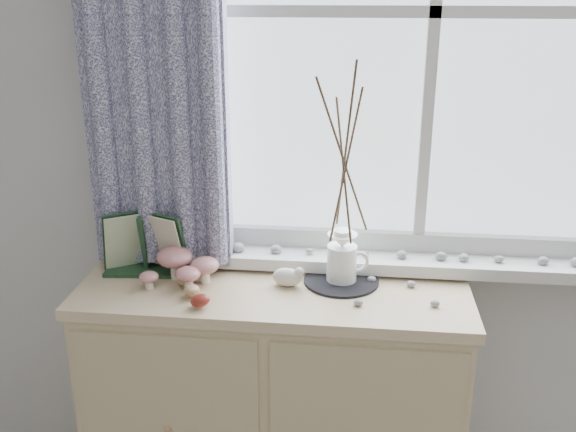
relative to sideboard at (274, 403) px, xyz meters
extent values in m
cube|color=silver|center=(0.15, 0.25, 0.87)|extent=(4.00, 0.04, 2.60)
cube|color=silver|center=(0.45, 0.25, 1.22)|extent=(1.30, 0.01, 1.40)
cube|color=silver|center=(0.45, 0.17, 0.45)|extent=(1.45, 0.16, 0.04)
cube|color=#0B0A37|center=(-0.37, 0.12, 1.25)|extent=(0.44, 0.06, 1.61)
cube|color=#C8B58C|center=(0.00, 0.01, -0.02)|extent=(1.17, 0.43, 0.81)
cube|color=#C8B58C|center=(0.00, 0.01, 0.41)|extent=(1.20, 0.45, 0.03)
cylinder|color=white|center=(-0.31, 0.03, 0.46)|extent=(0.03, 0.03, 0.07)
ellipsoid|color=#9E0507|center=(-0.31, 0.03, 0.50)|extent=(0.11, 0.11, 0.06)
cylinder|color=white|center=(-0.25, -0.04, 0.45)|extent=(0.03, 0.03, 0.05)
ellipsoid|color=#9E0507|center=(-0.25, -0.04, 0.47)|extent=(0.08, 0.08, 0.04)
cylinder|color=white|center=(-0.37, -0.05, 0.44)|extent=(0.03, 0.03, 0.04)
ellipsoid|color=#9E0507|center=(-0.37, -0.05, 0.46)|extent=(0.06, 0.06, 0.03)
cylinder|color=white|center=(-0.21, 0.01, 0.45)|extent=(0.03, 0.03, 0.06)
ellipsoid|color=#9E0507|center=(-0.21, 0.01, 0.48)|extent=(0.09, 0.09, 0.05)
ellipsoid|color=tan|center=(-0.23, -0.10, 0.45)|extent=(0.05, 0.04, 0.06)
ellipsoid|color=tan|center=(-0.27, -0.03, 0.45)|extent=(0.05, 0.04, 0.06)
ellipsoid|color=maroon|center=(-0.19, -0.16, 0.45)|extent=(0.05, 0.04, 0.06)
cylinder|color=black|center=(0.21, 0.06, 0.43)|extent=(0.23, 0.23, 0.01)
cylinder|color=white|center=(0.21, 0.06, 0.49)|extent=(0.12, 0.12, 0.11)
cone|color=white|center=(0.21, 0.06, 0.56)|extent=(0.09, 0.09, 0.04)
cylinder|color=white|center=(0.21, 0.06, 0.58)|extent=(0.06, 0.06, 0.03)
torus|color=white|center=(0.26, 0.06, 0.49)|extent=(0.07, 0.04, 0.07)
ellipsoid|color=#9A999C|center=(0.26, -0.09, 0.43)|extent=(0.03, 0.03, 0.02)
ellipsoid|color=#9A999C|center=(0.30, 0.07, 0.43)|extent=(0.03, 0.03, 0.02)
ellipsoid|color=#9A999C|center=(0.48, -0.07, 0.43)|extent=(0.03, 0.03, 0.02)
ellipsoid|color=#9A999C|center=(0.18, 0.11, 0.43)|extent=(0.03, 0.03, 0.02)
ellipsoid|color=#9A999C|center=(0.42, 0.05, 0.43)|extent=(0.03, 0.03, 0.02)
camera|label=1|loc=(0.24, -1.76, 1.30)|focal=40.00mm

